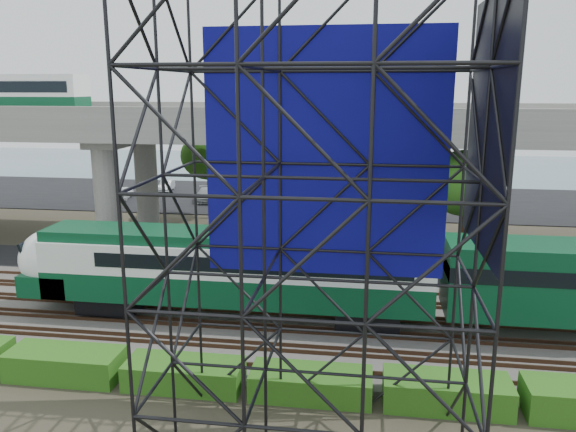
# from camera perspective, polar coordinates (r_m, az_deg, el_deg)

# --- Properties ---
(ground) EXTENTS (140.00, 140.00, 0.00)m
(ground) POSITION_cam_1_polar(r_m,az_deg,el_deg) (27.38, -9.56, -12.06)
(ground) COLOR #474233
(ground) RESTS_ON ground
(ballast_bed) EXTENTS (90.00, 12.00, 0.20)m
(ballast_bed) POSITION_cam_1_polar(r_m,az_deg,el_deg) (29.08, -8.36, -10.26)
(ballast_bed) COLOR slate
(ballast_bed) RESTS_ON ground
(service_road) EXTENTS (90.00, 5.00, 0.08)m
(service_road) POSITION_cam_1_polar(r_m,az_deg,el_deg) (36.79, -4.61, -5.21)
(service_road) COLOR black
(service_road) RESTS_ON ground
(parking_lot) EXTENTS (90.00, 18.00, 0.08)m
(parking_lot) POSITION_cam_1_polar(r_m,az_deg,el_deg) (59.21, 0.41, 1.83)
(parking_lot) COLOR black
(parking_lot) RESTS_ON ground
(harbor_water) EXTENTS (140.00, 40.00, 0.03)m
(harbor_water) POSITION_cam_1_polar(r_m,az_deg,el_deg) (80.76, 2.55, 4.81)
(harbor_water) COLOR #456571
(harbor_water) RESTS_ON ground
(rail_tracks) EXTENTS (90.00, 9.52, 0.16)m
(rail_tracks) POSITION_cam_1_polar(r_m,az_deg,el_deg) (29.01, -8.37, -9.93)
(rail_tracks) COLOR #472D1E
(rail_tracks) RESTS_ON ballast_bed
(commuter_train) EXTENTS (29.30, 3.06, 4.30)m
(commuter_train) POSITION_cam_1_polar(r_m,az_deg,el_deg) (27.29, -1.08, -5.44)
(commuter_train) COLOR black
(commuter_train) RESTS_ON rail_tracks
(overpass) EXTENTS (80.00, 12.00, 12.40)m
(overpass) POSITION_cam_1_polar(r_m,az_deg,el_deg) (40.76, -5.03, 8.31)
(overpass) COLOR #9E9B93
(overpass) RESTS_ON ground
(scaffold_tower) EXTENTS (9.36, 6.36, 15.00)m
(scaffold_tower) POSITION_cam_1_polar(r_m,az_deg,el_deg) (16.15, 2.84, -1.50)
(scaffold_tower) COLOR black
(scaffold_tower) RESTS_ON ground
(hedge_strip) EXTENTS (34.60, 1.80, 1.20)m
(hedge_strip) POSITION_cam_1_polar(r_m,az_deg,el_deg) (23.20, -10.48, -15.41)
(hedge_strip) COLOR #295A14
(hedge_strip) RESTS_ON ground
(trees) EXTENTS (40.94, 16.94, 7.69)m
(trees) POSITION_cam_1_polar(r_m,az_deg,el_deg) (42.08, -9.26, 4.72)
(trees) COLOR #382314
(trees) RESTS_ON ground
(suv) EXTENTS (6.07, 4.37, 1.54)m
(suv) POSITION_cam_1_polar(r_m,az_deg,el_deg) (38.84, -13.09, -3.28)
(suv) COLOR black
(suv) RESTS_ON service_road
(parked_cars) EXTENTS (36.06, 9.84, 1.32)m
(parked_cars) POSITION_cam_1_polar(r_m,az_deg,el_deg) (58.69, 0.21, 2.39)
(parked_cars) COLOR white
(parked_cars) RESTS_ON parking_lot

